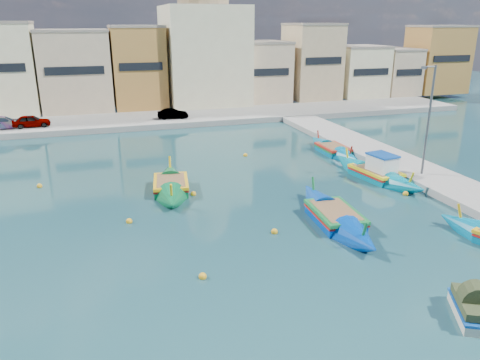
{
  "coord_description": "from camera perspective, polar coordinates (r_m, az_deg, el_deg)",
  "views": [
    {
      "loc": [
        -4.29,
        -20.1,
        10.69
      ],
      "look_at": [
        4.0,
        6.0,
        1.4
      ],
      "focal_mm": 35.0,
      "sensor_mm": 36.0,
      "label": 1
    }
  ],
  "objects": [
    {
      "name": "mooring_buoys",
      "position": [
        29.12,
        -3.24,
        -2.66
      ],
      "size": [
        23.2,
        18.5,
        0.36
      ],
      "color": "yellow",
      "rests_on": "ground"
    },
    {
      "name": "north_townhouses",
      "position": [
        60.74,
        -7.33,
        13.21
      ],
      "size": [
        83.2,
        7.87,
        10.19
      ],
      "color": "tan",
      "rests_on": "ground"
    },
    {
      "name": "north_quay",
      "position": [
        53.3,
        -12.76,
        7.04
      ],
      "size": [
        80.0,
        8.0,
        0.6
      ],
      "primitive_type": "cube",
      "color": "gray",
      "rests_on": "ground"
    },
    {
      "name": "quay_street_lamp",
      "position": [
        34.56,
        21.93,
        6.79
      ],
      "size": [
        1.18,
        0.16,
        8.0
      ],
      "color": "#595B60",
      "rests_on": "ground"
    },
    {
      "name": "parked_cars",
      "position": [
        51.65,
        -22.07,
        6.79
      ],
      "size": [
        20.77,
        2.42,
        1.23
      ],
      "color": "#4C1919",
      "rests_on": "north_quay"
    },
    {
      "name": "luzzu_turquoise_cabin",
      "position": [
        34.86,
        16.25,
        0.73
      ],
      "size": [
        3.33,
        9.48,
        2.98
      ],
      "color": "#007F97",
      "rests_on": "ground"
    },
    {
      "name": "luzzu_cyan_mid",
      "position": [
        40.84,
        11.26,
        3.56
      ],
      "size": [
        2.0,
        8.07,
        2.38
      ],
      "color": "#006D9B",
      "rests_on": "ground"
    },
    {
      "name": "luzzu_blue_south",
      "position": [
        26.75,
        11.49,
        -4.55
      ],
      "size": [
        2.98,
        9.74,
        2.77
      ],
      "color": "#003EAC",
      "rests_on": "ground"
    },
    {
      "name": "luzzu_green",
      "position": [
        31.4,
        -8.41,
        -0.82
      ],
      "size": [
        3.41,
        8.66,
        2.66
      ],
      "color": "#0A6E3A",
      "rests_on": "ground"
    },
    {
      "name": "tender_far",
      "position": [
        20.37,
        26.73,
        -13.87
      ],
      "size": [
        2.43,
        2.93,
        1.27
      ],
      "color": "beige",
      "rests_on": "ground"
    },
    {
      "name": "church_block",
      "position": [
        61.82,
        -4.42,
        16.57
      ],
      "size": [
        10.0,
        10.0,
        19.1
      ],
      "color": "beige",
      "rests_on": "ground"
    },
    {
      "name": "ground",
      "position": [
        23.17,
        -5.0,
        -8.82
      ],
      "size": [
        160.0,
        160.0,
        0.0
      ],
      "primitive_type": "plane",
      "color": "#123237",
      "rests_on": "ground"
    }
  ]
}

